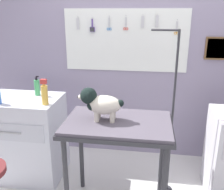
% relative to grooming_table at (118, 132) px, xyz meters
% --- Properties ---
extents(rear_wall_panel, '(4.00, 0.11, 2.30)m').
position_rel_grooming_table_xyz_m(rear_wall_panel, '(0.07, 1.07, 0.36)').
color(rear_wall_panel, '#9287A3').
rests_on(rear_wall_panel, ground).
extents(grooming_table, '(0.93, 0.61, 0.90)m').
position_rel_grooming_table_xyz_m(grooming_table, '(0.00, 0.00, 0.00)').
color(grooming_table, '#2D2D33').
rests_on(grooming_table, ground).
extents(grooming_arm, '(0.29, 0.11, 1.65)m').
position_rel_grooming_table_xyz_m(grooming_arm, '(0.48, 0.33, -0.03)').
color(grooming_arm, '#2D2D33').
rests_on(grooming_arm, ground).
extents(dog, '(0.40, 0.19, 0.29)m').
position_rel_grooming_table_xyz_m(dog, '(-0.15, 0.00, 0.26)').
color(dog, silver).
rests_on(dog, grooming_table).
extents(counter_left, '(0.80, 0.58, 0.92)m').
position_rel_grooming_table_xyz_m(counter_left, '(-1.08, 0.38, -0.34)').
color(counter_left, silver).
rests_on(counter_left, ground).
extents(spray_bottle_tall, '(0.06, 0.06, 0.25)m').
position_rel_grooming_table_xyz_m(spray_bottle_tall, '(-0.75, 0.24, 0.23)').
color(spray_bottle_tall, gold).
rests_on(spray_bottle_tall, counter_left).
extents(shampoo_bottle, '(0.06, 0.06, 0.22)m').
position_rel_grooming_table_xyz_m(shampoo_bottle, '(-0.95, 0.51, 0.21)').
color(shampoo_bottle, '#43A45D').
rests_on(shampoo_bottle, counter_left).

